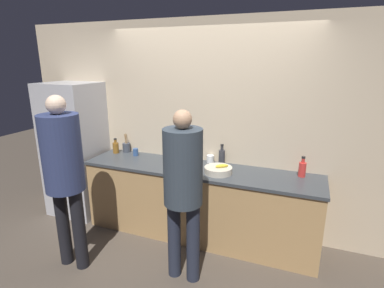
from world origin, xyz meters
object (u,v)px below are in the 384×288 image
object	(u,v)px
bottle_dark	(222,156)
cup_blue	(136,152)
refrigerator	(76,150)
fruit_bowl	(218,170)
person_left	(64,167)
cup_white	(210,159)
bottle_red	(302,169)
person_center	(183,182)
utensil_crock	(126,147)
bottle_amber	(116,147)

from	to	relation	value
bottle_dark	cup_blue	distance (m)	1.17
refrigerator	fruit_bowl	size ratio (longest dim) A/B	5.86
person_left	cup_white	bearing A→B (deg)	48.87
person_left	cup_blue	size ratio (longest dim) A/B	18.67
person_left	bottle_dark	distance (m)	1.77
fruit_bowl	cup_blue	distance (m)	1.23
bottle_red	refrigerator	bearing A→B (deg)	-176.76
fruit_bowl	refrigerator	bearing A→B (deg)	178.06
fruit_bowl	person_left	bearing A→B (deg)	-144.31
refrigerator	fruit_bowl	xyz separation A→B (m)	(2.09, -0.07, 0.01)
refrigerator	fruit_bowl	world-z (taller)	refrigerator
person_left	person_center	size ratio (longest dim) A/B	1.06
person_center	utensil_crock	xyz separation A→B (m)	(-1.28, 1.01, -0.07)
person_center	fruit_bowl	bearing A→B (deg)	78.54
utensil_crock	cup_blue	distance (m)	0.23
bottle_red	cup_white	xyz separation A→B (m)	(-1.08, 0.09, -0.05)
cup_blue	cup_white	xyz separation A→B (m)	(1.01, 0.11, -0.00)
utensil_crock	bottle_dark	size ratio (longest dim) A/B	1.02
cup_white	fruit_bowl	bearing A→B (deg)	-58.30
bottle_red	cup_white	distance (m)	1.08
fruit_bowl	utensil_crock	bearing A→B (deg)	167.27
refrigerator	person_center	size ratio (longest dim) A/B	1.07
refrigerator	fruit_bowl	bearing A→B (deg)	-1.94
utensil_crock	cup_white	xyz separation A→B (m)	(1.22, 0.01, -0.02)
person_center	bottle_red	distance (m)	1.38
person_left	cup_blue	bearing A→B (deg)	85.45
person_center	bottle_dark	world-z (taller)	person_center
cup_white	cup_blue	bearing A→B (deg)	-174.00
cup_blue	cup_white	distance (m)	1.02
bottle_dark	bottle_red	world-z (taller)	bottle_dark
utensil_crock	bottle_amber	xyz separation A→B (m)	(-0.11, -0.10, 0.01)
fruit_bowl	bottle_amber	size ratio (longest dim) A/B	1.52
person_center	fruit_bowl	world-z (taller)	person_center
utensil_crock	bottle_red	world-z (taller)	utensil_crock
bottle_dark	bottle_red	bearing A→B (deg)	-4.53
cup_blue	fruit_bowl	bearing A→B (deg)	-10.28
bottle_dark	bottle_amber	distance (m)	1.48
fruit_bowl	cup_blue	world-z (taller)	fruit_bowl
refrigerator	cup_white	xyz separation A→B (m)	(1.89, 0.26, 0.02)
bottle_amber	cup_white	size ratio (longest dim) A/B	2.21
person_center	cup_white	size ratio (longest dim) A/B	18.27
bottle_amber	cup_white	world-z (taller)	bottle_amber
person_left	fruit_bowl	world-z (taller)	person_left
bottle_dark	person_left	bearing A→B (deg)	-135.11
person_left	bottle_red	xyz separation A→B (m)	(2.18, 1.18, -0.13)
cup_blue	cup_white	world-z (taller)	cup_blue
fruit_bowl	cup_blue	xyz separation A→B (m)	(-1.21, 0.22, 0.01)
person_left	bottle_dark	size ratio (longest dim) A/B	7.21
refrigerator	bottle_dark	size ratio (longest dim) A/B	7.29
bottle_dark	cup_white	world-z (taller)	bottle_dark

